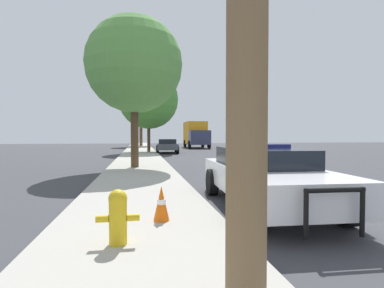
% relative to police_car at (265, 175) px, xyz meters
% --- Properties ---
extents(ground_plane, '(110.00, 110.00, 0.00)m').
position_rel_police_car_xyz_m(ground_plane, '(2.30, -0.54, -0.73)').
color(ground_plane, '#3D3D42').
extents(sidewalk_left, '(3.00, 110.00, 0.13)m').
position_rel_police_car_xyz_m(sidewalk_left, '(-2.80, -0.54, -0.67)').
color(sidewalk_left, '#ADA89E').
rests_on(sidewalk_left, ground_plane).
extents(police_car, '(2.25, 5.18, 1.42)m').
position_rel_police_car_xyz_m(police_car, '(0.00, 0.00, 0.00)').
color(police_car, white).
rests_on(police_car, ground_plane).
extents(fire_hydrant, '(0.59, 0.26, 0.76)m').
position_rel_police_car_xyz_m(fire_hydrant, '(-3.09, -2.19, -0.20)').
color(fire_hydrant, gold).
rests_on(fire_hydrant, sidewalk_left).
extents(traffic_light, '(3.15, 0.35, 5.78)m').
position_rel_police_car_xyz_m(traffic_light, '(-1.95, 21.56, 3.40)').
color(traffic_light, '#424247').
rests_on(traffic_light, sidewalk_left).
extents(car_background_midblock, '(2.21, 4.52, 1.28)m').
position_rel_police_car_xyz_m(car_background_midblock, '(-0.32, 21.01, -0.03)').
color(car_background_midblock, '#474C51').
rests_on(car_background_midblock, ground_plane).
extents(box_truck, '(2.76, 6.62, 3.38)m').
position_rel_police_car_xyz_m(box_truck, '(4.36, 31.68, 1.06)').
color(box_truck, '#333856').
rests_on(box_truck, ground_plane).
extents(tree_sidewalk_near, '(4.51, 4.51, 7.06)m').
position_rel_police_car_xyz_m(tree_sidewalk_near, '(-3.03, 7.93, 4.19)').
color(tree_sidewalk_near, '#4C3823').
rests_on(tree_sidewalk_near, sidewalk_left).
extents(tree_sidewalk_mid, '(5.43, 5.43, 7.51)m').
position_rel_police_car_xyz_m(tree_sidewalk_mid, '(-1.99, 21.25, 4.19)').
color(tree_sidewalk_mid, '#4C3823').
rests_on(tree_sidewalk_mid, sidewalk_left).
extents(tree_sidewalk_far, '(5.38, 5.38, 8.29)m').
position_rel_police_car_xyz_m(tree_sidewalk_far, '(-2.63, 36.52, 4.98)').
color(tree_sidewalk_far, brown).
rests_on(tree_sidewalk_far, sidewalk_left).
extents(traffic_cone, '(0.28, 0.28, 0.61)m').
position_rel_police_car_xyz_m(traffic_cone, '(-2.42, -1.16, -0.30)').
color(traffic_cone, orange).
rests_on(traffic_cone, sidewalk_left).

